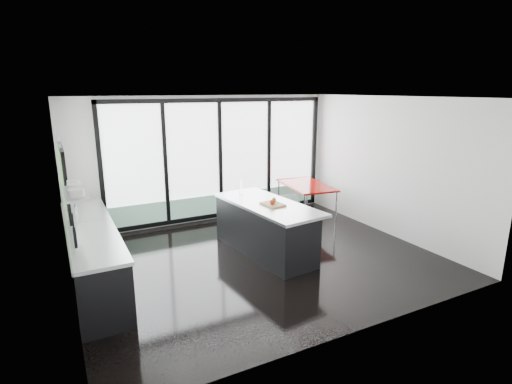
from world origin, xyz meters
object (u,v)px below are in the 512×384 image
island (264,228)px  bar_stool_near (298,233)px  red_table (306,201)px  bar_stool_far (291,222)px

island → bar_stool_near: size_ratio=3.45×
red_table → island: bearing=-144.1°
bar_stool_far → bar_stool_near: bearing=-92.7°
red_table → bar_stool_near: bearing=-128.5°
island → bar_stool_far: island is taller
island → red_table: 2.23m
bar_stool_near → island: bearing=147.6°
island → red_table: size_ratio=1.56×
island → bar_stool_far: size_ratio=3.56×
bar_stool_far → red_table: bearing=61.7°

